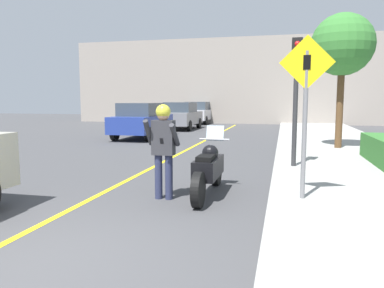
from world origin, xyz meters
The scene contains 11 objects.
ground_plane centered at (0.00, 0.00, 0.00)m, with size 80.00×80.00×0.00m, color #424244.
road_center_line centered at (-0.60, 6.00, 0.00)m, with size 0.12×36.00×0.01m.
building_backdrop centered at (0.00, 26.00, 3.27)m, with size 28.00×1.20×6.55m.
motorcycle centered at (1.45, 3.56, 0.50)m, with size 0.62×2.38×1.30m.
person_biker centered at (0.71, 3.08, 1.07)m, with size 0.59×0.48×1.75m.
crossing_sign centered at (3.17, 3.26, 1.79)m, with size 0.91×0.08×2.77m.
traffic_light centered at (3.10, 6.53, 2.39)m, with size 0.26×0.30×3.23m.
street_tree centered at (4.73, 10.78, 3.69)m, with size 2.15×2.15×4.68m.
parked_car_blue centered at (-3.75, 13.39, 0.86)m, with size 1.88×4.20×1.68m.
parked_car_grey centered at (-3.38, 19.06, 0.86)m, with size 1.88×4.20×1.68m.
parked_car_silver centered at (-3.61, 24.93, 0.86)m, with size 1.88×4.20×1.68m.
Camera 1 is at (2.82, -3.36, 1.82)m, focal length 35.00 mm.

